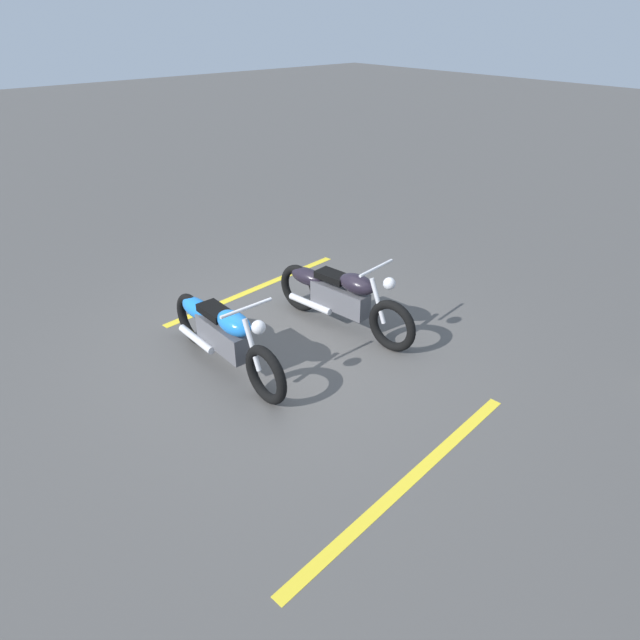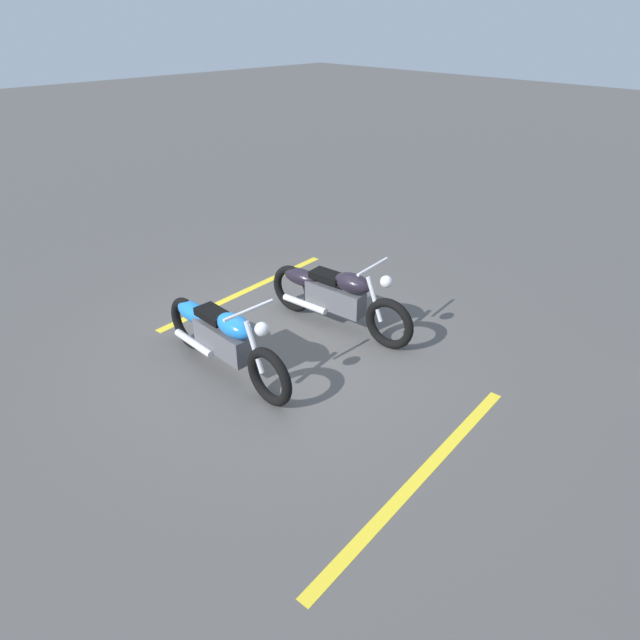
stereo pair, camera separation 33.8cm
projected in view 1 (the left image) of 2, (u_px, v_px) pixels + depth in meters
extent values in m
plane|color=#514F4C|center=(286.00, 345.00, 6.92)|extent=(60.00, 60.00, 0.00)
torus|color=black|center=(266.00, 375.00, 5.78)|extent=(0.67, 0.11, 0.67)
torus|color=black|center=(192.00, 319.00, 6.81)|extent=(0.67, 0.11, 0.67)
cube|color=#59595E|center=(223.00, 337.00, 6.28)|extent=(0.84, 0.22, 0.32)
ellipsoid|color=blue|center=(234.00, 323.00, 5.96)|extent=(0.52, 0.28, 0.24)
ellipsoid|color=blue|center=(197.00, 308.00, 6.59)|extent=(0.56, 0.24, 0.22)
cube|color=black|center=(215.00, 311.00, 6.23)|extent=(0.44, 0.24, 0.09)
cylinder|color=silver|center=(252.00, 345.00, 5.80)|extent=(0.27, 0.06, 0.56)
cylinder|color=silver|center=(247.00, 308.00, 5.62)|extent=(0.04, 0.62, 0.04)
sphere|color=silver|center=(259.00, 327.00, 5.56)|extent=(0.15, 0.15, 0.15)
cylinder|color=silver|center=(196.00, 339.00, 6.55)|extent=(0.70, 0.09, 0.09)
torus|color=black|center=(392.00, 326.00, 6.67)|extent=(0.68, 0.19, 0.67)
torus|color=black|center=(299.00, 288.00, 7.58)|extent=(0.68, 0.19, 0.67)
cube|color=#59595E|center=(340.00, 299.00, 7.11)|extent=(0.86, 0.33, 0.32)
ellipsoid|color=black|center=(357.00, 284.00, 6.81)|extent=(0.55, 0.34, 0.24)
ellipsoid|color=black|center=(308.00, 276.00, 7.37)|extent=(0.59, 0.31, 0.22)
cube|color=black|center=(332.00, 276.00, 7.05)|extent=(0.47, 0.29, 0.09)
cylinder|color=silver|center=(378.00, 301.00, 6.68)|extent=(0.27, 0.09, 0.56)
cylinder|color=silver|center=(376.00, 268.00, 6.50)|extent=(0.11, 0.62, 0.04)
sphere|color=silver|center=(389.00, 284.00, 6.45)|extent=(0.15, 0.15, 0.15)
cylinder|color=silver|center=(310.00, 304.00, 7.33)|extent=(0.71, 0.18, 0.09)
cube|color=yellow|center=(256.00, 288.00, 8.32)|extent=(0.43, 3.20, 0.01)
cube|color=yellow|center=(408.00, 481.00, 4.92)|extent=(0.43, 3.20, 0.01)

